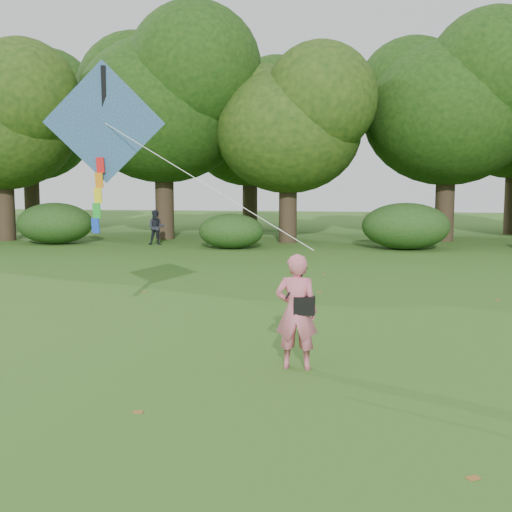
# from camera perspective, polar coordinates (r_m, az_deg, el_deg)

# --- Properties ---
(ground) EXTENTS (100.00, 100.00, 0.00)m
(ground) POSITION_cam_1_polar(r_m,az_deg,el_deg) (8.93, 1.33, -11.17)
(ground) COLOR #265114
(ground) RESTS_ON ground
(man_kite_flyer) EXTENTS (0.62, 0.41, 1.70)m
(man_kite_flyer) POSITION_cam_1_polar(r_m,az_deg,el_deg) (9.37, 3.61, -4.95)
(man_kite_flyer) COLOR #D36378
(man_kite_flyer) RESTS_ON ground
(bystander_left) EXTENTS (0.83, 0.71, 1.50)m
(bystander_left) POSITION_cam_1_polar(r_m,az_deg,el_deg) (27.91, -8.86, 2.52)
(bystander_left) COLOR #22242D
(bystander_left) RESTS_ON ground
(crossbody_bag) EXTENTS (0.43, 0.20, 0.69)m
(crossbody_bag) POSITION_cam_1_polar(r_m,az_deg,el_deg) (9.31, 4.31, -4.34)
(crossbody_bag) COLOR black
(crossbody_bag) RESTS_ON ground
(flying_kite) EXTENTS (4.67, 1.63, 2.99)m
(flying_kite) POSITION_cam_1_polar(r_m,az_deg,el_deg) (11.35, -13.31, 11.15)
(flying_kite) COLOR #232B98
(flying_kite) RESTS_ON ground
(tree_line) EXTENTS (54.70, 15.30, 9.48)m
(tree_line) POSITION_cam_1_polar(r_m,az_deg,el_deg) (31.44, 10.31, 11.80)
(tree_line) COLOR #3A2D1E
(tree_line) RESTS_ON ground
(shrub_band) EXTENTS (39.15, 3.22, 1.88)m
(shrub_band) POSITION_cam_1_polar(r_m,az_deg,el_deg) (26.16, 5.05, 2.53)
(shrub_band) COLOR #264919
(shrub_band) RESTS_ON ground
(fallen_leaves) EXTENTS (9.62, 13.15, 0.01)m
(fallen_leaves) POSITION_cam_1_polar(r_m,az_deg,el_deg) (12.03, 12.44, -6.60)
(fallen_leaves) COLOR brown
(fallen_leaves) RESTS_ON ground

